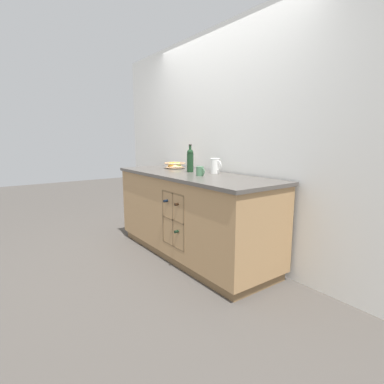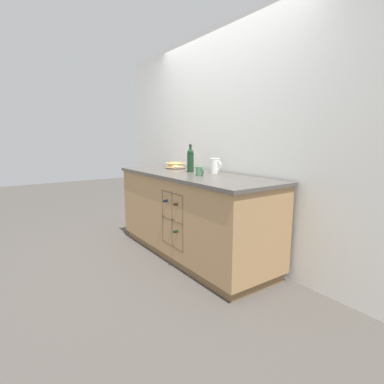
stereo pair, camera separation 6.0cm
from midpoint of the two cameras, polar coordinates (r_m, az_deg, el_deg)
ground_plane at (r=3.51m, az=0.50°, el=-11.80°), size 14.00×14.00×0.00m
back_wall at (r=3.52m, az=6.32°, el=9.47°), size 4.52×0.06×2.55m
kitchen_island at (r=3.36m, az=0.50°, el=-4.30°), size 2.16×0.78×0.94m
fruit_bowl at (r=3.85m, az=-2.70°, el=5.21°), size 0.28×0.28×0.08m
white_pitcher at (r=3.29m, az=4.98°, el=5.05°), size 0.16×0.10×0.17m
ceramic_mug at (r=3.07m, az=2.05°, el=3.98°), size 0.12×0.08×0.10m
standing_wine_bottle at (r=3.42m, az=0.20°, el=6.17°), size 0.08×0.08×0.31m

